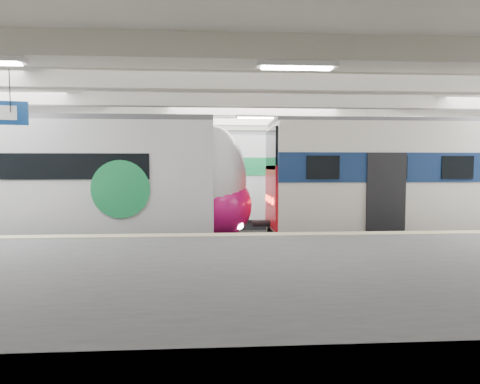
{
  "coord_description": "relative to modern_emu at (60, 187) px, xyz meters",
  "views": [
    {
      "loc": [
        -1.63,
        -13.97,
        2.93
      ],
      "look_at": [
        -0.68,
        1.0,
        2.0
      ],
      "focal_mm": 30.0,
      "sensor_mm": 36.0,
      "label": 1
    }
  ],
  "objects": [
    {
      "name": "station_hall",
      "position": [
        6.88,
        -1.74,
        0.99
      ],
      "size": [
        36.0,
        24.0,
        5.75
      ],
      "color": "black",
      "rests_on": "ground"
    },
    {
      "name": "modern_emu",
      "position": [
        0.0,
        0.0,
        0.0
      ],
      "size": [
        14.32,
        2.96,
        4.59
      ],
      "color": "silver",
      "rests_on": "ground"
    },
    {
      "name": "older_rer",
      "position": [
        14.12,
        0.0,
        0.14
      ],
      "size": [
        13.91,
        3.07,
        4.57
      ],
      "color": "silver",
      "rests_on": "ground"
    },
    {
      "name": "far_train",
      "position": [
        1.74,
        5.5,
        0.11
      ],
      "size": [
        14.54,
        3.68,
        4.58
      ],
      "rotation": [
        0.0,
        0.0,
        0.05
      ],
      "color": "silver",
      "rests_on": "ground"
    }
  ]
}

